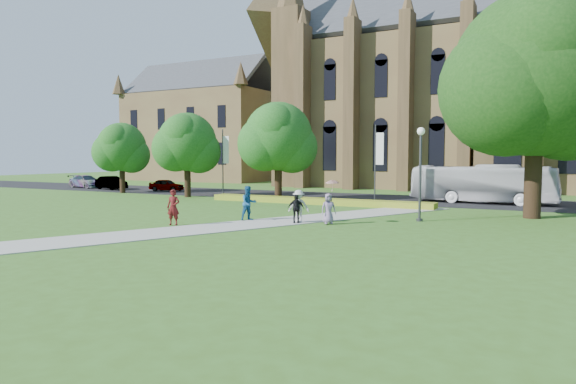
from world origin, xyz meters
The scene contains 23 objects.
ground centered at (0.00, 0.00, 0.00)m, with size 160.00×160.00×0.00m, color #3B601D.
road centered at (0.00, 20.00, 0.01)m, with size 160.00×10.00×0.02m, color black.
footpath centered at (0.00, 1.00, 0.02)m, with size 3.20×30.00×0.04m, color #B2B2A8.
flower_hedge centered at (-2.00, 13.20, 0.23)m, with size 18.00×1.40×0.45m, color gold.
cathedral centered at (10.00, 39.73, 12.98)m, with size 52.60×18.25×28.00m.
building_west centered at (-34.00, 42.00, 9.21)m, with size 22.00×14.00×18.30m.
streetlamp centered at (7.50, 6.50, 3.30)m, with size 0.44×0.44×5.24m.
large_tree centered at (13.00, 11.00, 8.37)m, with size 9.60×9.60×13.20m.
street_tree_0 centered at (-15.00, 14.00, 4.87)m, with size 5.20×5.20×7.50m.
street_tree_1 centered at (-6.00, 14.50, 5.22)m, with size 5.60×5.60×8.05m.
street_tree_2 centered at (-24.00, 15.00, 4.53)m, with size 4.80×4.80×6.95m.
banner_pole_0 centered at (2.11, 15.20, 3.39)m, with size 0.70×0.10×6.00m.
banner_pole_1 centered at (-11.89, 15.20, 3.39)m, with size 0.70×0.10×6.00m.
tour_coach centered at (9.16, 19.71, 1.51)m, with size 2.51×10.72×2.99m, color white.
car_0 centered at (-21.81, 18.96, 0.64)m, with size 1.47×3.65×1.24m, color gray.
car_1 centered at (-28.76, 18.00, 0.74)m, with size 1.53×4.38×1.44m, color gray.
car_2 centered at (-33.91, 19.05, 0.73)m, with size 1.99×4.90×1.42m, color gray.
pedestrian_0 centered at (-3.41, -1.46, 0.98)m, with size 0.68×0.45×1.87m, color #511212.
pedestrian_1 centered at (-1.03, 2.11, 1.01)m, with size 0.94×0.73×1.93m, color #1A5082.
pedestrian_2 centered at (1.86, 2.65, 0.92)m, with size 1.14×0.66×1.76m, color #B8B8B8.
pedestrian_3 centered at (1.82, 2.39, 0.81)m, with size 0.91×0.38×1.55m, color black.
pedestrian_4 centered at (3.52, 2.89, 0.85)m, with size 0.79×0.51×1.62m, color gray.
parasol centered at (3.70, 2.99, 1.97)m, with size 0.71×0.71×0.62m, color #D596AA.
Camera 1 is at (14.38, -22.19, 3.64)m, focal length 32.00 mm.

